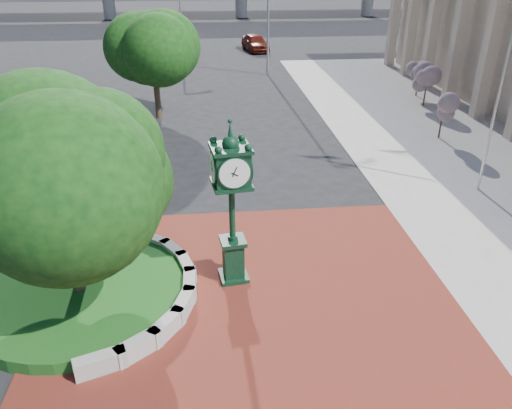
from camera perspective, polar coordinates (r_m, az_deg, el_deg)
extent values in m
plane|color=black|center=(15.46, -0.74, -9.60)|extent=(200.00, 200.00, 0.00)
cube|color=maroon|center=(14.66, -0.39, -11.86)|extent=(12.00, 12.00, 0.04)
cube|color=#9E9B93|center=(13.25, -17.35, -16.99)|extent=(1.29, 0.76, 0.54)
cube|color=#9E9B93|center=(13.44, -13.31, -15.64)|extent=(1.20, 1.04, 0.54)
cube|color=#9E9B93|center=(13.88, -10.16, -13.64)|extent=(1.00, 1.22, 0.54)
cube|color=#9E9B93|center=(14.52, -8.23, -11.36)|extent=(0.71, 1.30, 0.54)
cube|color=#9E9B93|center=(15.28, -7.57, -9.11)|extent=(0.35, 1.25, 0.54)
cube|color=#9E9B93|center=(16.08, -8.05, -7.12)|extent=(0.71, 1.30, 0.54)
cube|color=#9E9B93|center=(16.84, -9.44, -5.51)|extent=(1.00, 1.22, 0.54)
cube|color=#9E9B93|center=(17.50, -11.54, -4.36)|extent=(1.20, 1.04, 0.54)
cube|color=#9E9B93|center=(18.01, -14.12, -3.69)|extent=(1.29, 0.76, 0.54)
cylinder|color=#144718|center=(15.80, -19.38, -9.57)|extent=(6.10, 6.10, 0.40)
cylinder|color=#38281C|center=(15.32, -19.89, -6.90)|extent=(0.36, 0.36, 2.17)
sphere|color=black|center=(14.09, -21.55, 2.11)|extent=(5.20, 5.20, 5.20)
cylinder|color=#38281C|center=(31.61, -11.15, 11.35)|extent=(0.36, 0.36, 1.92)
sphere|color=black|center=(31.09, -11.53, 15.40)|extent=(4.40, 4.40, 4.40)
cube|color=black|center=(15.86, -2.57, -8.19)|extent=(0.97, 0.97, 0.17)
cube|color=black|center=(15.48, -2.62, -6.16)|extent=(0.67, 0.67, 1.19)
cube|color=black|center=(15.15, -2.67, -4.18)|extent=(0.85, 0.85, 0.13)
cylinder|color=black|center=(14.66, -2.75, -0.90)|extent=(0.18, 0.18, 1.83)
cube|color=black|center=(14.04, -2.88, 4.39)|extent=(1.09, 1.09, 0.97)
cylinder|color=white|center=(13.58, -2.47, 3.60)|extent=(0.86, 0.18, 0.86)
cylinder|color=white|center=(14.50, -3.26, 5.14)|extent=(0.86, 0.18, 0.86)
cylinder|color=white|center=(13.96, -4.92, 4.20)|extent=(0.18, 0.86, 0.86)
cylinder|color=white|center=(14.13, -0.85, 4.58)|extent=(0.18, 0.86, 0.86)
sphere|color=black|center=(13.80, -2.94, 6.96)|extent=(0.47, 0.47, 0.47)
cone|color=black|center=(13.68, -2.98, 8.36)|extent=(0.19, 0.19, 0.54)
imported|color=#4F140B|center=(53.77, -0.09, 18.02)|extent=(2.86, 5.25, 1.69)
cylinder|color=silver|center=(22.20, 26.27, 12.47)|extent=(0.11, 0.11, 9.33)
cylinder|color=slate|center=(42.19, 1.41, 21.43)|extent=(0.18, 0.18, 10.27)
cylinder|color=slate|center=(54.66, -8.72, 21.99)|extent=(0.17, 0.17, 9.47)
cylinder|color=#38281C|center=(29.33, 20.30, 8.23)|extent=(0.10, 0.10, 1.20)
sphere|color=#B259A4|center=(29.06, 20.61, 10.09)|extent=(1.20, 1.20, 1.20)
cylinder|color=#38281C|center=(35.55, 18.69, 11.57)|extent=(0.10, 0.10, 1.20)
sphere|color=#B259A4|center=(35.32, 18.93, 13.12)|extent=(1.20, 1.20, 1.20)
cylinder|color=#38281C|center=(37.96, 17.92, 12.60)|extent=(0.10, 0.10, 1.20)
sphere|color=#B259A4|center=(37.74, 18.13, 14.06)|extent=(1.20, 1.20, 1.20)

